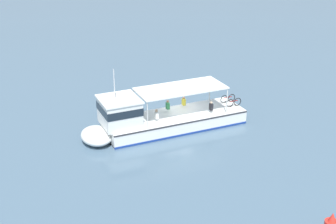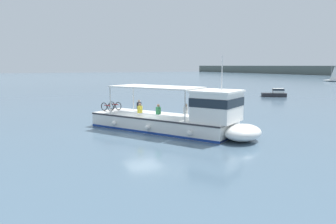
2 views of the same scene
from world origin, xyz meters
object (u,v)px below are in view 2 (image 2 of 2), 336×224
at_px(ferry_main, 180,119).
at_px(motorboat_off_bow, 275,93).
at_px(sailboat_horizon_east, 332,80).
at_px(channel_buoy, 223,102).

relative_size(ferry_main, motorboat_off_bow, 3.39).
distance_m(sailboat_horizon_east, channel_buoy, 73.16).
height_order(ferry_main, channel_buoy, ferry_main).
distance_m(motorboat_off_bow, sailboat_horizon_east, 57.27).
relative_size(ferry_main, sailboat_horizon_east, 2.32).
bearing_deg(channel_buoy, sailboat_horizon_east, 117.91).
xyz_separation_m(motorboat_off_bow, sailboat_horizon_east, (-27.73, 50.11, -0.00)).
xyz_separation_m(ferry_main, sailboat_horizon_east, (-44.61, 75.86, -0.47)).
height_order(motorboat_off_bow, sailboat_horizon_east, sailboat_horizon_east).
xyz_separation_m(sailboat_horizon_east, channel_buoy, (34.25, -64.65, 0.03)).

